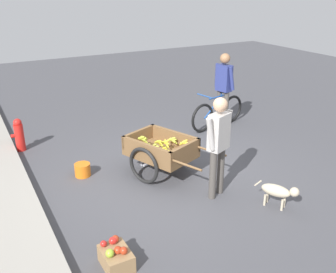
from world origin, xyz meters
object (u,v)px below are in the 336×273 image
object	(u,v)px
bicycle	(218,112)
plastic_bucket	(83,170)
dog	(278,191)
cyclist_person	(224,83)
vendor_person	(219,139)
fire_hydrant	(19,135)
apple_crate	(116,257)
fruit_cart	(161,151)

from	to	relation	value
bicycle	plastic_bucket	xyz separation A→B (m)	(-0.85, 3.47, -0.24)
dog	plastic_bucket	distance (m)	3.29
dog	bicycle	bearing A→B (deg)	-20.60
cyclist_person	dog	xyz separation A→B (m)	(-3.27, 1.37, -0.75)
bicycle	plastic_bucket	world-z (taller)	bicycle
vendor_person	fire_hydrant	distance (m)	4.15
fire_hydrant	apple_crate	distance (m)	4.12
fruit_cart	dog	distance (m)	2.08
vendor_person	plastic_bucket	size ratio (longest dim) A/B	5.88
vendor_person	plastic_bucket	distance (m)	2.49
bicycle	plastic_bucket	distance (m)	3.58
vendor_person	bicycle	bearing A→B (deg)	-35.95
vendor_person	cyclist_person	bearing A→B (deg)	-37.77
plastic_bucket	fire_hydrant	bearing A→B (deg)	24.50
vendor_person	dog	xyz separation A→B (m)	(-0.73, -0.60, -0.69)
cyclist_person	vendor_person	bearing A→B (deg)	142.23
bicycle	plastic_bucket	size ratio (longest dim) A/B	5.99
vendor_person	fire_hydrant	xyz separation A→B (m)	(3.32, 2.41, -0.63)
fruit_cart	dog	xyz separation A→B (m)	(-1.80, -1.03, -0.17)
vendor_person	apple_crate	xyz separation A→B (m)	(-0.78, 2.00, -0.83)
vendor_person	fire_hydrant	size ratio (longest dim) A/B	2.40
cyclist_person	fire_hydrant	distance (m)	4.50
bicycle	apple_crate	distance (m)	5.04
fruit_cart	cyclist_person	xyz separation A→B (m)	(1.47, -2.39, 0.58)
apple_crate	fire_hydrant	bearing A→B (deg)	5.75
vendor_person	apple_crate	size ratio (longest dim) A/B	3.65
dog	apple_crate	size ratio (longest dim) A/B	1.38
vendor_person	apple_crate	bearing A→B (deg)	111.24
cyclist_person	fire_hydrant	bearing A→B (deg)	79.92
fruit_cart	fire_hydrant	size ratio (longest dim) A/B	2.71
vendor_person	plastic_bucket	xyz separation A→B (m)	(1.66, 1.65, -0.85)
fruit_cart	dog	world-z (taller)	fruit_cart
apple_crate	bicycle	bearing A→B (deg)	-49.30
fire_hydrant	plastic_bucket	distance (m)	1.84
cyclist_person	fire_hydrant	world-z (taller)	cyclist_person
fire_hydrant	vendor_person	bearing A→B (deg)	-143.98
vendor_person	dog	size ratio (longest dim) A/B	2.64
plastic_bucket	apple_crate	distance (m)	2.46
vendor_person	cyclist_person	distance (m)	3.21
fruit_cart	cyclist_person	size ratio (longest dim) A/B	1.07
dog	cyclist_person	bearing A→B (deg)	-22.67
cyclist_person	dog	world-z (taller)	cyclist_person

